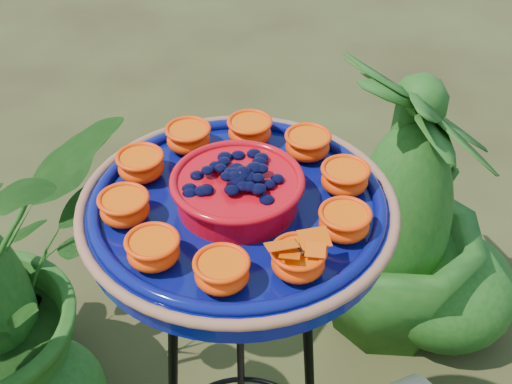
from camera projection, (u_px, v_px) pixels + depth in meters
The scene contains 3 objects.
tripod_stand at pixel (241, 371), 1.42m from camera, with size 0.43×0.43×0.98m.
feeder_dish at pixel (238, 205), 1.15m from camera, with size 0.60×0.60×0.12m.
shrub_back_right at pixel (403, 206), 2.03m from camera, with size 0.51×0.51×0.91m, color #164612.
Camera 1 is at (-0.31, -0.78, 1.76)m, focal length 50.00 mm.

